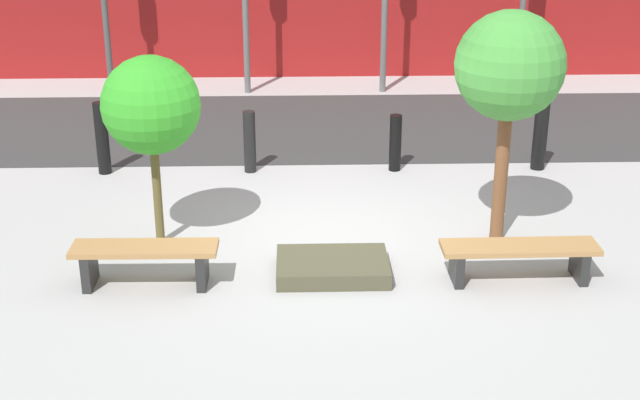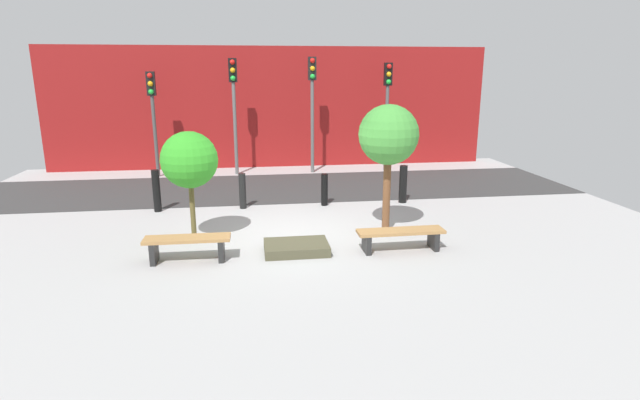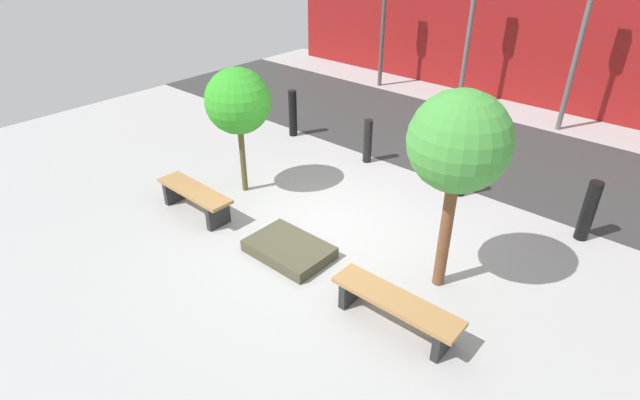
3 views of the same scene
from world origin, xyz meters
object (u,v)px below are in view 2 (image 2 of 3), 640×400
Objects in this scene: tree_behind_left_bench at (189,160)px; traffic_light_mid_west at (234,96)px; planter_bed at (296,247)px; bollard_right at (403,184)px; bench_left at (188,244)px; bench_right at (401,236)px; bollard_left at (242,191)px; traffic_light_east at (387,97)px; bollard_far_left at (157,191)px; bollard_center at (324,190)px; tree_behind_right_bench at (389,136)px; traffic_light_west at (153,105)px; traffic_light_mid_east at (312,94)px.

traffic_light_mid_west is (0.75, 7.09, 0.95)m from tree_behind_left_bench.
bollard_right is at bearing 46.75° from planter_bed.
bench_right is at bearing 0.72° from bench_left.
planter_bed is 3.66m from bollard_left.
bench_left is 0.43× the size of traffic_light_east.
bollard_center is (4.36, 0.00, -0.11)m from bollard_far_left.
bench_left is 1.57× the size of bollard_right.
tree_behind_left_bench is at bearing -111.49° from bollard_left.
bollard_far_left is (-1.18, 3.67, 0.21)m from bench_left.
bench_left is at bearing -164.89° from tree_behind_right_bench.
bollard_center is at bearing 0.00° from bollard_left.
planter_bed is 9.27m from traffic_light_west.
bench_left is 2.11m from planter_bed.
bollard_center is at bearing 104.53° from bench_right.
bench_right is at bearing -67.36° from traffic_light_mid_west.
bollard_left is 0.91× the size of bollard_right.
bollard_far_left is 0.28× the size of traffic_light_mid_west.
bollard_left is at bearing 141.33° from tree_behind_right_bench.
tree_behind_left_bench reaches higher than bollard_right.
planter_bed is at bearing -80.53° from traffic_light_mid_west.
bench_right is at bearing -84.77° from traffic_light_mid_east.
traffic_light_mid_east is at bearing 179.99° from traffic_light_east.
bollard_far_left is (-5.36, 2.54, -1.63)m from tree_behind_right_bench.
bench_right is 2.05× the size of bollard_center.
tree_behind_left_bench is 0.82× the size of tree_behind_right_bench.
bollard_left is 0.25× the size of traffic_light_east.
bollard_far_left is 1.05× the size of bollard_right.
traffic_light_west is (-4.01, 8.02, 2.33)m from planter_bed.
traffic_light_mid_east is at bearing 61.92° from bollard_left.
traffic_light_east reaches higher than tree_behind_right_bench.
traffic_light_mid_east is at bearing 80.53° from planter_bed.
bollard_far_left is at bearing 133.25° from planter_bed.
traffic_light_west is 0.92× the size of traffic_light_east.
bench_right is 8.75m from traffic_light_east.
bollard_far_left reaches higher than bench_left.
bollard_center is at bearing -93.13° from traffic_light_mid_east.
bollard_right is 0.26× the size of traffic_light_mid_west.
bench_left is 9.23m from traffic_light_mid_east.
bench_right is 3.86m from bollard_right.
bench_left is 0.46× the size of traffic_light_west.
bollard_right is (5.36, 3.67, 0.18)m from bench_left.
traffic_light_east is at bearing 41.71° from bollard_left.
bollard_left is 0.24× the size of traffic_light_mid_west.
traffic_light_east is at bearing 49.28° from tree_behind_left_bench.
bollard_center is 0.22× the size of traffic_light_mid_west.
bench_right is 1.62× the size of bollard_far_left.
planter_bed is at bearing -99.47° from traffic_light_mid_east.
bench_right is 3.81m from bollard_center.
bench_left is 0.69× the size of tree_behind_left_bench.
traffic_light_mid_east is at bearing 112.98° from bollard_right.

